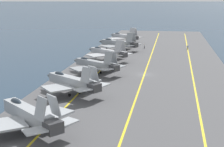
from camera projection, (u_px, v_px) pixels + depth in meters
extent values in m
plane|color=#23384C|center=(144.00, 76.00, 83.30)|extent=(2000.00, 2000.00, 0.00)
cube|color=#4C4C4F|center=(144.00, 75.00, 83.25)|extent=(206.68, 41.68, 0.40)
cube|color=yellow|center=(193.00, 76.00, 81.31)|extent=(186.00, 2.96, 0.01)
cube|color=yellow|center=(144.00, 74.00, 83.20)|extent=(186.01, 0.36, 0.01)
cube|color=yellow|center=(98.00, 73.00, 85.10)|extent=(186.01, 0.52, 0.01)
cube|color=#9EA3A8|center=(28.00, 114.00, 48.67)|extent=(8.71, 10.14, 1.88)
cone|color=#5B5E60|center=(7.00, 103.00, 53.58)|extent=(2.76, 2.82, 1.79)
cube|color=#38383A|center=(53.00, 127.00, 43.65)|extent=(2.86, 2.81, 1.60)
ellipsoid|color=#232D38|center=(16.00, 102.00, 51.04)|extent=(2.57, 2.83, 1.03)
cube|color=#9EA3A8|center=(6.00, 124.00, 46.27)|extent=(7.07, 7.10, 0.28)
cube|color=#9EA3A8|center=(51.00, 113.00, 50.77)|extent=(6.76, 6.69, 0.28)
cube|color=#9EA3A8|center=(41.00, 109.00, 43.38)|extent=(2.08, 2.26, 2.90)
cube|color=#9EA3A8|center=(54.00, 105.00, 44.65)|extent=(2.08, 2.26, 2.90)
cube|color=#9EA3A8|center=(35.00, 131.00, 42.49)|extent=(3.48, 3.54, 0.20)
cube|color=#9EA3A8|center=(67.00, 122.00, 45.49)|extent=(3.51, 3.26, 0.20)
cylinder|color=#B2B2B7|center=(15.00, 117.00, 52.18)|extent=(0.16, 0.16, 1.49)
cylinder|color=black|center=(15.00, 120.00, 52.28)|extent=(0.55, 0.60, 0.60)
cylinder|color=#B2B2B7|center=(24.00, 129.00, 47.35)|extent=(0.16, 0.16, 1.49)
cylinder|color=black|center=(24.00, 132.00, 47.44)|extent=(0.55, 0.60, 0.60)
cylinder|color=#B2B2B7|center=(41.00, 125.00, 49.03)|extent=(0.16, 0.16, 1.49)
cylinder|color=black|center=(41.00, 128.00, 49.13)|extent=(0.55, 0.60, 0.60)
cube|color=#9EA3A8|center=(70.00, 81.00, 66.30)|extent=(7.88, 10.42, 1.79)
cone|color=#5B5E60|center=(50.00, 76.00, 70.77)|extent=(2.61, 2.73, 1.70)
cube|color=#38383A|center=(94.00, 88.00, 61.71)|extent=(2.74, 2.68, 1.52)
ellipsoid|color=#232D38|center=(59.00, 74.00, 68.45)|extent=(2.37, 2.84, 0.98)
cube|color=#9EA3A8|center=(58.00, 88.00, 63.82)|extent=(6.94, 6.94, 0.28)
cube|color=#9EA3A8|center=(85.00, 81.00, 68.51)|extent=(6.30, 6.31, 0.28)
cube|color=#9EA3A8|center=(86.00, 75.00, 61.38)|extent=(1.93, 2.27, 2.75)
cube|color=#9EA3A8|center=(93.00, 73.00, 62.69)|extent=(1.93, 2.27, 2.75)
cube|color=#9EA3A8|center=(83.00, 90.00, 60.42)|extent=(3.51, 3.50, 0.20)
cube|color=#9EA3A8|center=(102.00, 85.00, 63.63)|extent=(3.44, 3.11, 0.20)
cylinder|color=#B2B2B7|center=(57.00, 86.00, 69.55)|extent=(0.16, 0.16, 1.68)
cylinder|color=black|center=(57.00, 88.00, 69.67)|extent=(0.52, 0.62, 0.60)
cylinder|color=#B2B2B7|center=(69.00, 92.00, 65.03)|extent=(0.16, 0.16, 1.68)
cylinder|color=black|center=(69.00, 95.00, 65.15)|extent=(0.52, 0.62, 0.60)
cylinder|color=#B2B2B7|center=(79.00, 90.00, 66.78)|extent=(0.16, 0.16, 1.68)
cylinder|color=black|center=(79.00, 92.00, 66.90)|extent=(0.52, 0.62, 0.60)
cube|color=gray|center=(94.00, 64.00, 83.63)|extent=(7.71, 10.43, 1.63)
cone|color=#5B5E60|center=(76.00, 60.00, 88.09)|extent=(2.49, 2.66, 1.55)
cube|color=#38383A|center=(114.00, 68.00, 79.06)|extent=(2.59, 2.58, 1.38)
ellipsoid|color=#232D38|center=(84.00, 59.00, 85.79)|extent=(2.29, 2.81, 0.89)
cube|color=gray|center=(84.00, 69.00, 80.96)|extent=(7.37, 7.41, 0.28)
cube|color=gray|center=(105.00, 64.00, 86.01)|extent=(6.86, 6.52, 0.28)
cube|color=gray|center=(108.00, 58.00, 78.78)|extent=(1.94, 2.29, 2.81)
cube|color=gray|center=(113.00, 57.00, 79.99)|extent=(1.94, 2.29, 2.81)
cube|color=gray|center=(106.00, 69.00, 77.81)|extent=(3.52, 3.50, 0.20)
cube|color=gray|center=(119.00, 66.00, 80.94)|extent=(3.43, 3.11, 0.20)
cylinder|color=#B2B2B7|center=(83.00, 68.00, 86.84)|extent=(0.16, 0.16, 1.59)
cylinder|color=black|center=(83.00, 70.00, 86.95)|extent=(0.52, 0.62, 0.60)
cylinder|color=#B2B2B7|center=(94.00, 72.00, 82.40)|extent=(0.16, 0.16, 1.59)
cylinder|color=black|center=(94.00, 74.00, 82.52)|extent=(0.52, 0.62, 0.60)
cylinder|color=#B2B2B7|center=(101.00, 70.00, 84.01)|extent=(0.16, 0.16, 1.59)
cylinder|color=black|center=(101.00, 72.00, 84.13)|extent=(0.52, 0.62, 0.60)
cube|color=#A8AAAF|center=(106.00, 52.00, 100.96)|extent=(8.20, 10.50, 1.53)
cone|color=#5B5E60|center=(91.00, 49.00, 105.77)|extent=(2.49, 2.67, 1.45)
cube|color=#38383A|center=(123.00, 55.00, 96.03)|extent=(2.55, 2.59, 1.30)
ellipsoid|color=#232D38|center=(98.00, 48.00, 103.31)|extent=(2.37, 2.83, 0.84)
cube|color=#A8AAAF|center=(98.00, 55.00, 98.39)|extent=(7.48, 7.53, 0.28)
cube|color=#A8AAAF|center=(115.00, 52.00, 103.18)|extent=(7.04, 6.82, 0.28)
cube|color=#A8AAAF|center=(118.00, 46.00, 95.85)|extent=(2.11, 2.39, 3.20)
cube|color=#A8AAAF|center=(122.00, 46.00, 96.94)|extent=(2.11, 2.39, 3.20)
cube|color=#A8AAAF|center=(117.00, 56.00, 94.90)|extent=(3.56, 3.57, 0.20)
cube|color=#A8AAAF|center=(127.00, 54.00, 97.84)|extent=(3.50, 3.24, 0.20)
cylinder|color=#B2B2B7|center=(96.00, 55.00, 104.39)|extent=(0.16, 0.16, 1.68)
cylinder|color=black|center=(96.00, 57.00, 104.51)|extent=(0.53, 0.61, 0.60)
cylinder|color=#B2B2B7|center=(106.00, 58.00, 99.75)|extent=(0.16, 0.16, 1.68)
cylinder|color=black|center=(106.00, 60.00, 99.87)|extent=(0.53, 0.61, 0.60)
cylinder|color=#B2B2B7|center=(111.00, 57.00, 101.20)|extent=(0.16, 0.16, 1.68)
cylinder|color=black|center=(111.00, 59.00, 101.32)|extent=(0.53, 0.61, 0.60)
cube|color=gray|center=(117.00, 43.00, 119.18)|extent=(7.30, 11.69, 1.81)
cone|color=#5B5E60|center=(101.00, 42.00, 123.40)|extent=(2.60, 2.85, 1.72)
cube|color=#38383A|center=(134.00, 45.00, 114.86)|extent=(2.77, 2.73, 1.54)
ellipsoid|color=#232D38|center=(108.00, 40.00, 121.19)|extent=(2.27, 3.10, 1.00)
cube|color=gray|center=(111.00, 46.00, 116.12)|extent=(7.86, 7.81, 0.28)
cube|color=gray|center=(124.00, 44.00, 122.01)|extent=(6.89, 6.52, 0.28)
cube|color=gray|center=(130.00, 38.00, 114.36)|extent=(1.91, 2.49, 3.06)
cube|color=gray|center=(133.00, 37.00, 115.83)|extent=(1.91, 2.49, 3.06)
cube|color=gray|center=(129.00, 46.00, 113.37)|extent=(3.63, 3.55, 0.20)
cube|color=gray|center=(137.00, 44.00, 116.94)|extent=(3.37, 3.06, 0.20)
cylinder|color=#B2B2B7|center=(107.00, 47.00, 122.25)|extent=(0.16, 0.16, 1.52)
cylinder|color=black|center=(107.00, 48.00, 122.36)|extent=(0.47, 0.63, 0.60)
cylinder|color=#B2B2B7|center=(118.00, 49.00, 117.84)|extent=(0.16, 0.16, 1.52)
cylinder|color=black|center=(118.00, 50.00, 117.94)|extent=(0.47, 0.63, 0.60)
cylinder|color=#B2B2B7|center=(122.00, 48.00, 119.80)|extent=(0.16, 0.16, 1.52)
cylinder|color=black|center=(122.00, 49.00, 119.90)|extent=(0.47, 0.63, 0.60)
cube|color=#A8AAAF|center=(123.00, 36.00, 136.64)|extent=(8.26, 9.90, 1.60)
cone|color=#5B5E60|center=(112.00, 35.00, 141.41)|extent=(2.52, 2.62, 1.52)
cube|color=#38383A|center=(135.00, 38.00, 131.77)|extent=(2.58, 2.58, 1.36)
ellipsoid|color=#232D38|center=(117.00, 34.00, 138.96)|extent=(2.39, 2.71, 0.88)
cube|color=#A8AAAF|center=(117.00, 39.00, 134.04)|extent=(7.47, 7.64, 0.28)
cube|color=#A8AAAF|center=(131.00, 37.00, 138.92)|extent=(7.36, 6.87, 0.28)
cube|color=#A8AAAF|center=(132.00, 32.00, 131.59)|extent=(2.04, 2.25, 2.92)
cube|color=#A8AAAF|center=(135.00, 32.00, 132.69)|extent=(2.04, 2.25, 2.92)
cube|color=#A8AAAF|center=(131.00, 38.00, 130.66)|extent=(3.47, 3.52, 0.20)
cube|color=#A8AAAF|center=(138.00, 37.00, 133.53)|extent=(3.48, 3.21, 0.20)
cylinder|color=#B2B2B7|center=(116.00, 40.00, 140.08)|extent=(0.16, 0.16, 1.88)
cylinder|color=black|center=(116.00, 41.00, 140.22)|extent=(0.54, 0.61, 0.60)
cylinder|color=#B2B2B7|center=(123.00, 41.00, 135.47)|extent=(0.16, 0.16, 1.88)
cylinder|color=black|center=(123.00, 43.00, 135.62)|extent=(0.54, 0.61, 0.60)
cylinder|color=#B2B2B7|center=(127.00, 41.00, 136.93)|extent=(0.16, 0.16, 1.88)
cylinder|color=black|center=(127.00, 42.00, 137.08)|extent=(0.54, 0.61, 0.60)
cylinder|color=#383328|center=(188.00, 48.00, 120.76)|extent=(0.24, 0.24, 0.83)
cube|color=#284CB2|center=(188.00, 46.00, 120.60)|extent=(0.45, 0.46, 0.54)
sphere|color=tan|center=(188.00, 45.00, 120.51)|extent=(0.22, 0.22, 0.22)
sphere|color=#284CB2|center=(188.00, 45.00, 120.50)|extent=(0.24, 0.24, 0.24)
cylinder|color=#232328|center=(144.00, 47.00, 123.17)|extent=(0.24, 0.24, 0.84)
cube|color=white|center=(144.00, 45.00, 123.01)|extent=(0.36, 0.44, 0.58)
sphere|color=beige|center=(145.00, 44.00, 122.92)|extent=(0.22, 0.22, 0.22)
sphere|color=white|center=(145.00, 44.00, 122.90)|extent=(0.24, 0.24, 0.24)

